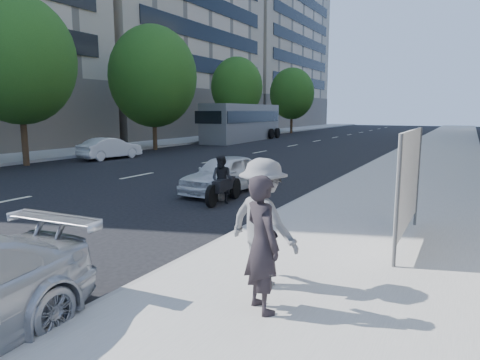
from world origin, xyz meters
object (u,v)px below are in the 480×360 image
Objects in this scene: jogger at (263,222)px; white_sedan_mid at (110,148)px; motorcycle at (223,182)px; protest_banner at (409,180)px; white_sedan_near at (225,174)px; pedestrian_woman at (262,244)px; bus at (243,123)px.

jogger is 0.51× the size of white_sedan_mid.
white_sedan_mid is at bearing 141.34° from motorcycle.
protest_banner is 0.84× the size of white_sedan_mid.
white_sedan_mid is 1.79× the size of motorcycle.
white_sedan_near is at bearing 150.13° from protest_banner.
protest_banner reaches higher than pedestrian_woman.
pedestrian_woman is at bearing 131.22° from jogger.
white_sedan_mid is at bearing -91.87° from bus.
pedestrian_woman is 0.15× the size of bus.
motorcycle reaches higher than white_sedan_near.
protest_banner is 5.78m from motorcycle.
protest_banner reaches higher than white_sedan_near.
jogger reaches higher than motorcycle.
protest_banner is at bearing -26.36° from white_sedan_near.
bus is at bearing -45.21° from jogger.
white_sedan_mid is at bearing 151.51° from protest_banner.
jogger is at bearing -52.25° from white_sedan_near.
white_sedan_near is 12.27m from white_sedan_mid.
jogger reaches higher than white_sedan_mid.
bus is at bearing 109.45° from motorcycle.
protest_banner reaches higher than jogger.
white_sedan_mid is 13.70m from motorcycle.
pedestrian_woman is at bearing -107.66° from protest_banner.
bus is (-11.28, 22.77, 1.01)m from white_sedan_near.
jogger is at bearing -65.00° from bus.
protest_banner is 0.25× the size of bus.
white_sedan_near is 1.00× the size of white_sedan_mid.
motorcycle is (-3.74, 5.20, -0.46)m from jogger.
pedestrian_woman is 0.58× the size of protest_banner.
pedestrian_woman is 0.48× the size of white_sedan_near.
motorcycle is at bearing 159.04° from protest_banner.
jogger is 6.42m from motorcycle.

